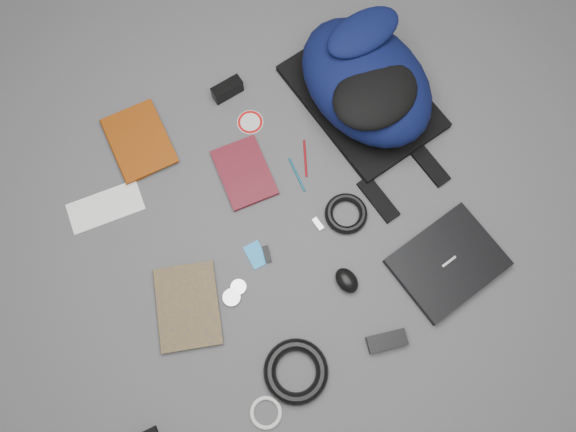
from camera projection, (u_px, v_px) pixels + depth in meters
name	position (u px, v px, depth m)	size (l,w,h in m)	color
ground	(288.00, 218.00, 1.75)	(4.00, 4.00, 0.00)	#4F4F51
backpack	(366.00, 81.00, 1.76)	(0.38, 0.55, 0.23)	black
laptop	(448.00, 263.00, 1.70)	(0.31, 0.24, 0.03)	black
textbook_red	(113.00, 153.00, 1.80)	(0.18, 0.24, 0.03)	#742D06
comic_book	(157.00, 311.00, 1.66)	(0.18, 0.25, 0.02)	#A6860B
envelope	(106.00, 207.00, 1.76)	(0.23, 0.10, 0.00)	white
dvd_case	(244.00, 173.00, 1.79)	(0.15, 0.22, 0.02)	#4A0E16
compact_camera	(227.00, 90.00, 1.85)	(0.10, 0.04, 0.06)	black
sticker_disc	(250.00, 122.00, 1.84)	(0.09, 0.09, 0.00)	silver
pen_teal	(297.00, 175.00, 1.79)	(0.01, 0.01, 0.12)	#0B4E63
pen_red	(305.00, 159.00, 1.81)	(0.01, 0.01, 0.13)	maroon
id_badge	(256.00, 255.00, 1.72)	(0.05, 0.08, 0.00)	#1C86D6
usb_black	(267.00, 254.00, 1.72)	(0.02, 0.05, 0.01)	black
usb_silver	(318.00, 224.00, 1.74)	(0.02, 0.04, 0.01)	#A6A6A8
mouse	(347.00, 280.00, 1.68)	(0.06, 0.08, 0.04)	black
headphone_left	(239.00, 287.00, 1.69)	(0.05, 0.05, 0.01)	silver
headphone_right	(232.00, 297.00, 1.68)	(0.05, 0.05, 0.01)	#BABABC
cable_coil	(346.00, 214.00, 1.74)	(0.13, 0.13, 0.03)	black
power_brick	(387.00, 341.00, 1.63)	(0.12, 0.05, 0.03)	black
power_cord_coil	(296.00, 371.00, 1.61)	(0.19, 0.19, 0.04)	black
white_cable_coil	(266.00, 413.00, 1.59)	(0.09, 0.09, 0.01)	silver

